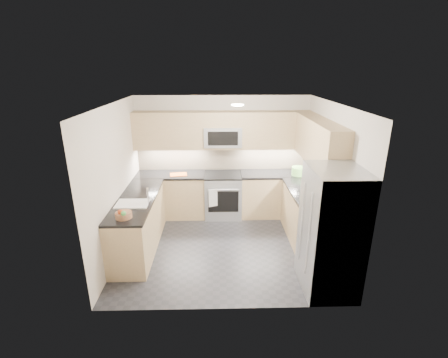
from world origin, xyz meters
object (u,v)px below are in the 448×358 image
Objects in this scene: fruit_basket at (124,215)px; refrigerator at (331,231)px; gas_range at (223,195)px; microwave at (223,136)px; utensil_bowl at (299,171)px; cutting_board at (178,175)px.

refrigerator is at bearing -7.85° from fruit_basket.
refrigerator reaches higher than gas_range.
gas_range is 1.25m from microwave.
microwave is 1.71m from utensil_bowl.
gas_range is at bearing -90.00° from microwave.
fruit_basket reaches higher than cutting_board.
microwave reaches higher than gas_range.
utensil_bowl is 2.47m from cutting_board.
fruit_basket is at bearing 172.15° from refrigerator.
utensil_bowl is at bearing -1.78° from cutting_board.
microwave is 2.62× the size of utensil_bowl.
microwave is at bearing 54.85° from fruit_basket.
cutting_board is (-2.37, 2.38, 0.05)m from refrigerator.
gas_range is 2.57m from fruit_basket.
refrigerator is 2.99m from fruit_basket.
cutting_board is at bearing 134.81° from refrigerator.
utensil_bowl reaches higher than cutting_board.
fruit_basket is at bearing -148.19° from utensil_bowl.
refrigerator reaches higher than utensil_bowl.
gas_range is 1.66m from utensil_bowl.
cutting_board is (-0.92, -0.17, -0.75)m from microwave.
utensil_bowl is 0.85× the size of cutting_board.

